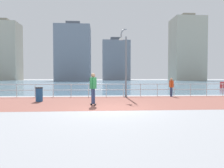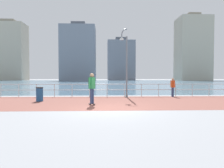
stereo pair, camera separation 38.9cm
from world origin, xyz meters
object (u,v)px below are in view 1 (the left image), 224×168
Objects in this scene: lamppost at (125,59)px; bystander at (171,86)px; trash_bin at (39,94)px; skateboarder at (93,86)px.

lamppost is 4.38m from bystander.
trash_bin is (-9.66, -2.67, -0.41)m from bystander.
skateboarder is 7.70m from bystander.
lamppost reaches higher than bystander.
bystander reaches higher than trash_bin.
skateboarder is at bearing -28.87° from trash_bin.
bystander is 10.03m from trash_bin.
lamppost is at bearing -174.76° from bystander.
bystander is 1.62× the size of trash_bin.
lamppost is 5.70× the size of trash_bin.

